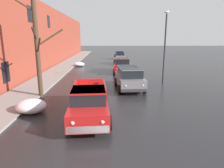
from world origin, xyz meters
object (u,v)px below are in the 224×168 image
suv_grey_parked_kerbside_close (129,77)px  suv_red_parked_kerbside_mid (122,65)px  street_lamp_post (165,44)px  sedan_white_parked_far_down_block (120,59)px  pickup_truck_red_approaching_near_lane (89,102)px  sedan_darkblue_queued_behind_truck (120,55)px  bare_tree_second_along_sidewalk (37,47)px

suv_grey_parked_kerbside_close → suv_red_parked_kerbside_mid: (0.04, 7.84, 0.00)m
street_lamp_post → sedan_white_parked_far_down_block: bearing=102.7°
suv_grey_parked_kerbside_close → street_lamp_post: street_lamp_post is taller
pickup_truck_red_approaching_near_lane → suv_red_parked_kerbside_mid: 14.10m
suv_grey_parked_kerbside_close → sedan_white_parked_far_down_block: bearing=88.7°
sedan_darkblue_queued_behind_truck → bare_tree_second_along_sidewalk: bearing=-106.2°
pickup_truck_red_approaching_near_lane → sedan_white_parked_far_down_block: 21.80m
pickup_truck_red_approaching_near_lane → sedan_white_parked_far_down_block: (3.12, 21.58, -0.13)m
pickup_truck_red_approaching_near_lane → suv_red_parked_kerbside_mid: bearing=78.5°
pickup_truck_red_approaching_near_lane → sedan_darkblue_queued_behind_truck: 29.20m
street_lamp_post → suv_red_parked_kerbside_mid: bearing=120.2°
pickup_truck_red_approaching_near_lane → sedan_darkblue_queued_behind_truck: (3.48, 28.99, -0.13)m
bare_tree_second_along_sidewalk → suv_grey_parked_kerbside_close: size_ratio=1.58×
pickup_truck_red_approaching_near_lane → street_lamp_post: 10.48m
suv_red_parked_kerbside_mid → bare_tree_second_along_sidewalk: bearing=-123.6°
bare_tree_second_along_sidewalk → street_lamp_post: bare_tree_second_along_sidewalk is taller
sedan_darkblue_queued_behind_truck → street_lamp_post: bearing=-82.7°
suv_grey_parked_kerbside_close → pickup_truck_red_approaching_near_lane: bearing=-114.9°
pickup_truck_red_approaching_near_lane → suv_grey_parked_kerbside_close: 6.58m
sedan_white_parked_far_down_block → suv_red_parked_kerbside_mid: bearing=-92.3°
sedan_darkblue_queued_behind_truck → suv_grey_parked_kerbside_close: bearing=-91.8°
suv_grey_parked_kerbside_close → suv_red_parked_kerbside_mid: size_ratio=0.93×
suv_red_parked_kerbside_mid → street_lamp_post: 7.15m
suv_grey_parked_kerbside_close → sedan_darkblue_queued_behind_truck: size_ratio=1.10×
bare_tree_second_along_sidewalk → suv_grey_parked_kerbside_close: (6.56, 2.08, -2.56)m
suv_red_parked_kerbside_mid → sedan_white_parked_far_down_block: size_ratio=1.15×
pickup_truck_red_approaching_near_lane → sedan_white_parked_far_down_block: bearing=81.8°
bare_tree_second_along_sidewalk → suv_grey_parked_kerbside_close: 7.34m
pickup_truck_red_approaching_near_lane → suv_grey_parked_kerbside_close: (2.77, 5.97, 0.11)m
suv_grey_parked_kerbside_close → sedan_white_parked_far_down_block: suv_grey_parked_kerbside_close is taller
sedan_darkblue_queued_behind_truck → street_lamp_post: street_lamp_post is taller
bare_tree_second_along_sidewalk → sedan_darkblue_queued_behind_truck: (7.27, 25.10, -2.80)m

